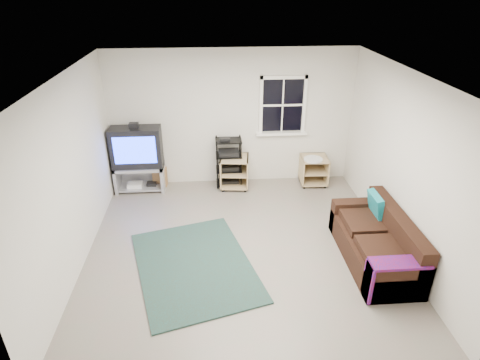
{
  "coord_description": "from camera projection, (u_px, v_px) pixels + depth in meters",
  "views": [
    {
      "loc": [
        -0.4,
        -4.97,
        3.7
      ],
      "look_at": [
        0.01,
        0.4,
        0.96
      ],
      "focal_mm": 30.0,
      "sensor_mm": 36.0,
      "label": 1
    }
  ],
  "objects": [
    {
      "name": "room",
      "position": [
        282.0,
        109.0,
        7.53
      ],
      "size": [
        4.6,
        4.62,
        4.6
      ],
      "color": "slate",
      "rests_on": "ground"
    },
    {
      "name": "tv_unit",
      "position": [
        137.0,
        154.0,
        7.48
      ],
      "size": [
        0.92,
        0.46,
        1.35
      ],
      "color": "#A2A3AA",
      "rests_on": "ground"
    },
    {
      "name": "av_rack",
      "position": [
        229.0,
        165.0,
        7.78
      ],
      "size": [
        0.49,
        0.36,
        0.99
      ],
      "color": "black",
      "rests_on": "ground"
    },
    {
      "name": "side_table_left",
      "position": [
        235.0,
        170.0,
        7.8
      ],
      "size": [
        0.59,
        0.59,
        0.63
      ],
      "rotation": [
        0.0,
        0.0,
        -0.11
      ],
      "color": "tan",
      "rests_on": "ground"
    },
    {
      "name": "side_table_right",
      "position": [
        313.0,
        168.0,
        7.9
      ],
      "size": [
        0.53,
        0.55,
        0.59
      ],
      "rotation": [
        0.0,
        0.0,
        -0.04
      ],
      "color": "tan",
      "rests_on": "ground"
    },
    {
      "name": "sofa",
      "position": [
        377.0,
        244.0,
        5.73
      ],
      "size": [
        0.8,
        1.79,
        0.82
      ],
      "color": "black",
      "rests_on": "ground"
    },
    {
      "name": "shag_rug",
      "position": [
        195.0,
        266.0,
        5.72
      ],
      "size": [
        2.04,
        2.44,
        0.02
      ],
      "primitive_type": "cube",
      "rotation": [
        0.0,
        0.0,
        0.27
      ],
      "color": "black",
      "rests_on": "ground"
    },
    {
      "name": "paper_bag",
      "position": [
        160.0,
        177.0,
        7.86
      ],
      "size": [
        0.28,
        0.19,
        0.37
      ],
      "primitive_type": "cube",
      "rotation": [
        0.0,
        0.0,
        -0.08
      ],
      "color": "#9C6E46",
      "rests_on": "ground"
    }
  ]
}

